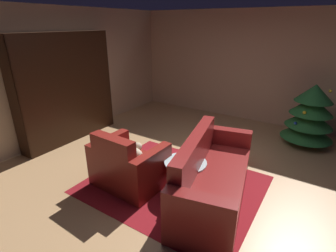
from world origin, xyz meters
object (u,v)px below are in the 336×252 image
Objects in this scene: coffee_table at (185,165)px; decorated_tree at (310,115)px; book_stack_on_table at (187,160)px; armchair_red at (128,166)px; couch_red at (212,179)px; bookshelf_unit at (72,88)px; bottle_on_table at (183,162)px.

decorated_tree reaches higher than coffee_table.
decorated_tree is at bearing 65.10° from book_stack_on_table.
armchair_red is 1.23m from couch_red.
decorated_tree reaches higher than book_stack_on_table.
couch_red is at bearing -7.05° from bookshelf_unit.
book_stack_on_table is 0.20× the size of decorated_tree.
couch_red is (3.29, -0.41, -0.73)m from bookshelf_unit.
book_stack_on_table is (-0.36, -0.04, 0.20)m from couch_red.
decorated_tree is (1.24, 2.67, 0.10)m from book_stack_on_table.
coffee_table is at bearing -115.90° from decorated_tree.
decorated_tree is (2.05, 2.99, 0.31)m from armchair_red.
couch_red reaches higher than book_stack_on_table.
coffee_table is at bearing 24.32° from armchair_red.
couch_red is at bearing 1.38° from coffee_table.
decorated_tree is at bearing 66.20° from bottle_on_table.
bookshelf_unit reaches higher than bottle_on_table.
bookshelf_unit is at bearing 171.29° from book_stack_on_table.
couch_red is 1.73× the size of decorated_tree.
armchair_red is at bearing -19.96° from bookshelf_unit.
armchair_red is 3.64m from decorated_tree.
armchair_red is 4.22× the size of book_stack_on_table.
couch_red is 0.42m from coffee_table.
couch_red is at bearing 6.41° from book_stack_on_table.
couch_red is 3.51× the size of coffee_table.
decorated_tree is (4.17, 2.22, -0.43)m from bookshelf_unit.
couch_red reaches higher than armchair_red.
decorated_tree is at bearing 64.10° from coffee_table.
armchair_red is at bearing -163.06° from couch_red.
book_stack_on_table is 0.13m from bottle_on_table.
couch_red is 9.32× the size of bottle_on_table.
bottle_on_table reaches higher than book_stack_on_table.
book_stack_on_table is at bearing -173.59° from couch_red.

